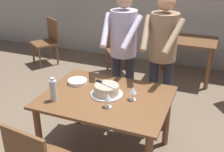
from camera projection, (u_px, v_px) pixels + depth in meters
main_dining_table at (106, 106)px, 2.96m from camera, size 1.31×1.00×0.75m
cake_on_platter at (107, 90)px, 2.92m from camera, size 0.34×0.34×0.11m
cake_knife at (102, 82)px, 2.94m from camera, size 0.26×0.12×0.02m
plate_stack at (78, 82)px, 3.18m from camera, size 0.22×0.22×0.04m
wine_glass_near at (133, 91)px, 2.80m from camera, size 0.08×0.08×0.14m
wine_glass_far at (108, 98)px, 2.67m from camera, size 0.08×0.08×0.14m
water_bottle at (53, 90)px, 2.78m from camera, size 0.07×0.07×0.25m
person_cutting_cake at (123, 45)px, 3.40m from camera, size 0.47×0.55×1.72m
person_standing_beside at (163, 49)px, 3.26m from camera, size 0.47×0.56×1.72m
background_table at (186, 48)px, 4.84m from camera, size 1.00×0.70×0.74m
background_chair_0 at (47, 40)px, 5.56m from camera, size 0.61×0.61×0.90m
background_chair_1 at (118, 46)px, 5.17m from camera, size 0.62×0.62×0.90m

